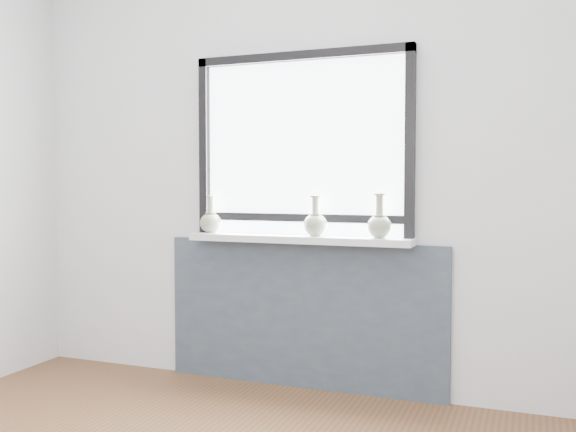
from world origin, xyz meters
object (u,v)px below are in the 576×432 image
(windowsill, at_px, (298,239))
(vase_b, at_px, (315,223))
(vase_a, at_px, (211,221))
(vase_c, at_px, (379,224))

(windowsill, bearing_deg, vase_b, -0.04)
(windowsill, bearing_deg, vase_a, 179.99)
(vase_a, height_order, vase_b, vase_b)
(vase_a, relative_size, vase_b, 0.97)
(windowsill, xyz_separation_m, vase_c, (0.47, 0.00, 0.10))
(vase_a, xyz_separation_m, vase_b, (0.66, -0.00, 0.00))
(windowsill, height_order, vase_b, vase_b)
(vase_a, height_order, vase_c, vase_c)
(vase_b, relative_size, vase_c, 0.94)
(windowsill, relative_size, vase_a, 5.89)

